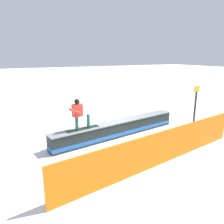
# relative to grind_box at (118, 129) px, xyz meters

# --- Properties ---
(ground_plane) EXTENTS (120.00, 120.00, 0.00)m
(ground_plane) POSITION_rel_grind_box_xyz_m (0.00, 0.00, -0.33)
(ground_plane) COLOR white
(grind_box) EXTENTS (6.79, 1.63, 0.74)m
(grind_box) POSITION_rel_grind_box_xyz_m (0.00, 0.00, 0.00)
(grind_box) COLOR #1D2828
(grind_box) RESTS_ON ground_plane
(snowboarder) EXTENTS (1.52, 0.58, 1.31)m
(snowboarder) POSITION_rel_grind_box_xyz_m (2.03, 0.31, 1.11)
(snowboarder) COLOR black
(snowboarder) RESTS_ON grind_box
(safety_fence) EXTENTS (8.36, 1.34, 1.23)m
(safety_fence) POSITION_rel_grind_box_xyz_m (0.00, 3.14, 0.28)
(safety_fence) COLOR orange
(safety_fence) RESTS_ON ground_plane
(trail_marker) EXTENTS (0.40, 0.10, 2.22)m
(trail_marker) POSITION_rel_grind_box_xyz_m (-4.28, 0.68, 0.85)
(trail_marker) COLOR #262628
(trail_marker) RESTS_ON ground_plane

